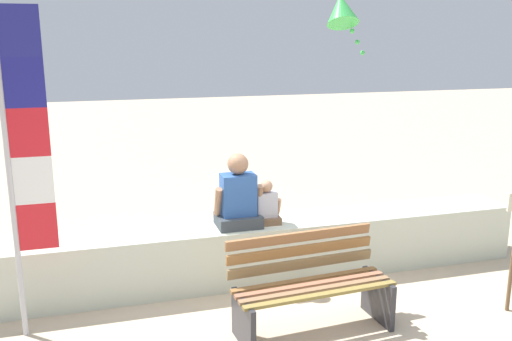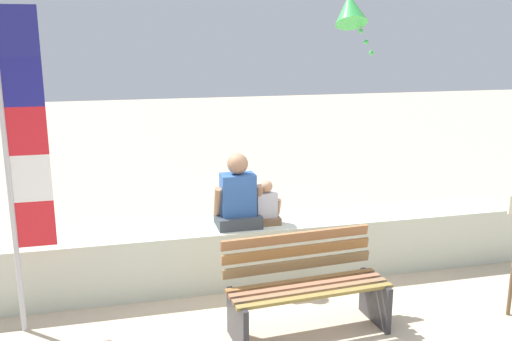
{
  "view_description": "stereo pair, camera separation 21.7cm",
  "coord_description": "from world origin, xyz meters",
  "px_view_note": "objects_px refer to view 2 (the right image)",
  "views": [
    {
      "loc": [
        -1.71,
        -4.65,
        2.7
      ],
      "look_at": [
        -0.06,
        1.07,
        1.26
      ],
      "focal_mm": 39.38,
      "sensor_mm": 36.0,
      "label": 1
    },
    {
      "loc": [
        -1.5,
        -4.7,
        2.7
      ],
      "look_at": [
        -0.06,
        1.07,
        1.26
      ],
      "focal_mm": 39.38,
      "sensor_mm": 36.0,
      "label": 2
    }
  ],
  "objects_px": {
    "person_adult": "(238,198)",
    "person_child": "(266,207)",
    "flag_banner": "(20,150)",
    "park_bench": "(306,288)",
    "kite_green": "(350,9)"
  },
  "relations": [
    {
      "from": "person_adult",
      "to": "person_child",
      "type": "relative_size",
      "value": 1.64
    },
    {
      "from": "person_adult",
      "to": "person_child",
      "type": "bearing_deg",
      "value": 0.07
    },
    {
      "from": "person_child",
      "to": "flag_banner",
      "type": "relative_size",
      "value": 0.17
    },
    {
      "from": "person_adult",
      "to": "flag_banner",
      "type": "relative_size",
      "value": 0.28
    },
    {
      "from": "flag_banner",
      "to": "person_child",
      "type": "bearing_deg",
      "value": 13.29
    },
    {
      "from": "park_bench",
      "to": "kite_green",
      "type": "xyz_separation_m",
      "value": [
        2.25,
        4.46,
        2.71
      ]
    },
    {
      "from": "park_bench",
      "to": "kite_green",
      "type": "bearing_deg",
      "value": 63.18
    },
    {
      "from": "park_bench",
      "to": "kite_green",
      "type": "height_order",
      "value": "kite_green"
    },
    {
      "from": "park_bench",
      "to": "person_child",
      "type": "height_order",
      "value": "person_child"
    },
    {
      "from": "park_bench",
      "to": "person_adult",
      "type": "height_order",
      "value": "person_adult"
    },
    {
      "from": "park_bench",
      "to": "flag_banner",
      "type": "relative_size",
      "value": 0.52
    },
    {
      "from": "kite_green",
      "to": "person_adult",
      "type": "bearing_deg",
      "value": -128.84
    },
    {
      "from": "person_adult",
      "to": "kite_green",
      "type": "xyz_separation_m",
      "value": [
        2.64,
        3.28,
        2.14
      ]
    },
    {
      "from": "park_bench",
      "to": "person_adult",
      "type": "bearing_deg",
      "value": 108.21
    },
    {
      "from": "person_adult",
      "to": "flag_banner",
      "type": "bearing_deg",
      "value": -164.76
    }
  ]
}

